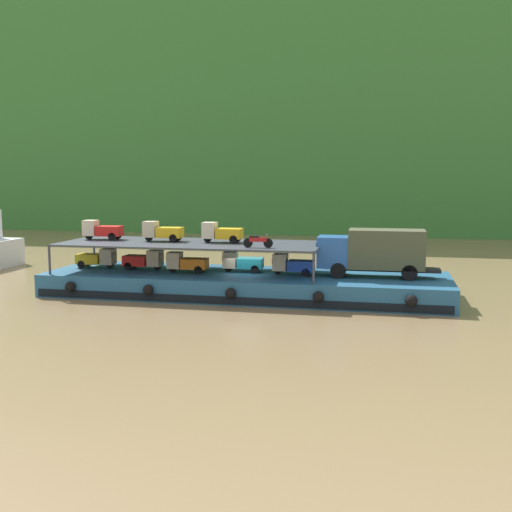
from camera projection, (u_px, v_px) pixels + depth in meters
name	position (u px, v px, depth m)	size (l,w,h in m)	color
ground_plane	(245.00, 295.00, 41.58)	(400.00, 400.00, 0.00)	olive
hillside_far_bank	(331.00, 100.00, 97.32)	(148.11, 37.88, 35.58)	#387533
cargo_barge	(245.00, 284.00, 41.45)	(27.01, 7.87, 1.50)	#23567A
covered_lorry	(374.00, 251.00, 39.70)	(7.87, 2.35, 3.10)	#285BA3
cargo_rack	(191.00, 244.00, 41.93)	(17.81, 6.52, 2.00)	#383D47
mini_truck_lower_stern	(97.00, 258.00, 43.88)	(2.78, 1.27, 1.38)	gold
mini_truck_lower_aft	(144.00, 260.00, 42.98)	(2.76, 1.23, 1.38)	red
mini_truck_lower_mid	(187.00, 262.00, 41.63)	(2.77, 1.25, 1.38)	orange
mini_truck_lower_fore	(242.00, 262.00, 41.89)	(2.79, 1.29, 1.38)	teal
mini_truck_lower_bow	(293.00, 265.00, 40.65)	(2.77, 1.25, 1.38)	#1E47B7
mini_truck_upper_stern	(102.00, 230.00, 43.86)	(2.80, 1.30, 1.38)	red
mini_truck_upper_mid	(162.00, 231.00, 42.69)	(2.77, 1.24, 1.38)	gold
mini_truck_upper_fore	(221.00, 232.00, 41.87)	(2.75, 1.22, 1.38)	gold
motorcycle_upper_port	(258.00, 241.00, 38.90)	(1.90, 0.55, 0.87)	black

